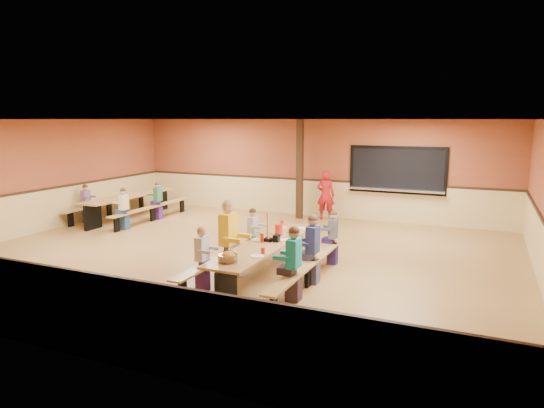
% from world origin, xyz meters
% --- Properties ---
extents(ground, '(12.00, 12.00, 0.00)m').
position_xyz_m(ground, '(0.00, 0.00, 0.00)').
color(ground, brown).
rests_on(ground, ground).
extents(room_envelope, '(12.04, 10.04, 3.02)m').
position_xyz_m(room_envelope, '(0.00, 0.00, 0.69)').
color(room_envelope, brown).
rests_on(room_envelope, ground).
extents(kitchen_pass_through, '(2.78, 0.28, 1.38)m').
position_xyz_m(kitchen_pass_through, '(2.60, 4.96, 1.49)').
color(kitchen_pass_through, black).
rests_on(kitchen_pass_through, ground).
extents(structural_post, '(0.18, 0.18, 3.00)m').
position_xyz_m(structural_post, '(-0.20, 4.40, 1.50)').
color(structural_post, black).
rests_on(structural_post, ground).
extents(cafeteria_table_main, '(1.91, 3.70, 0.74)m').
position_xyz_m(cafeteria_table_main, '(1.28, -1.34, 0.53)').
color(cafeteria_table_main, '#9D733E').
rests_on(cafeteria_table_main, ground).
extents(cafeteria_table_second, '(1.91, 3.70, 0.74)m').
position_xyz_m(cafeteria_table_second, '(-4.89, 2.25, 0.53)').
color(cafeteria_table_second, '#9D733E').
rests_on(cafeteria_table_second, ground).
extents(seated_child_white_left, '(0.34, 0.28, 1.15)m').
position_xyz_m(seated_child_white_left, '(0.45, -2.26, 0.57)').
color(seated_child_white_left, silver).
rests_on(seated_child_white_left, ground).
extents(seated_adult_yellow, '(0.49, 0.40, 1.46)m').
position_xyz_m(seated_adult_yellow, '(0.45, -1.30, 0.73)').
color(seated_adult_yellow, yellow).
rests_on(seated_adult_yellow, ground).
extents(seated_child_grey_left, '(0.33, 0.27, 1.12)m').
position_xyz_m(seated_child_grey_left, '(0.45, -0.22, 0.56)').
color(seated_child_grey_left, '#B4B4B4').
rests_on(seated_child_grey_left, ground).
extents(seated_child_teal_right, '(0.39, 0.32, 1.25)m').
position_xyz_m(seated_child_teal_right, '(2.10, -2.06, 0.63)').
color(seated_child_teal_right, teal).
rests_on(seated_child_teal_right, ground).
extents(seated_child_navy_right, '(0.40, 0.33, 1.28)m').
position_xyz_m(seated_child_navy_right, '(2.10, -1.09, 0.64)').
color(seated_child_navy_right, navy).
rests_on(seated_child_navy_right, ground).
extents(seated_child_char_right, '(0.33, 0.27, 1.12)m').
position_xyz_m(seated_child_char_right, '(2.10, 0.21, 0.56)').
color(seated_child_char_right, '#43464C').
rests_on(seated_child_char_right, ground).
extents(seated_child_purple_sec, '(0.32, 0.26, 1.11)m').
position_xyz_m(seated_child_purple_sec, '(-5.72, 1.32, 0.55)').
color(seated_child_purple_sec, slate).
rests_on(seated_child_purple_sec, ground).
extents(seated_child_green_sec, '(0.33, 0.27, 1.12)m').
position_xyz_m(seated_child_green_sec, '(-4.07, 2.55, 0.56)').
color(seated_child_green_sec, '#2E654A').
rests_on(seated_child_green_sec, ground).
extents(seated_child_tan_sec, '(0.33, 0.27, 1.14)m').
position_xyz_m(seated_child_tan_sec, '(-4.07, 1.02, 0.57)').
color(seated_child_tan_sec, beige).
rests_on(seated_child_tan_sec, ground).
extents(standing_woman, '(0.58, 0.42, 1.49)m').
position_xyz_m(standing_woman, '(0.58, 4.55, 0.74)').
color(standing_woman, '#B01419').
rests_on(standing_woman, ground).
extents(punch_pitcher, '(0.16, 0.16, 0.22)m').
position_xyz_m(punch_pitcher, '(1.26, -0.70, 0.85)').
color(punch_pitcher, red).
rests_on(punch_pitcher, cafeteria_table_main).
extents(chip_bowl, '(0.32, 0.32, 0.15)m').
position_xyz_m(chip_bowl, '(1.21, -2.69, 0.81)').
color(chip_bowl, orange).
rests_on(chip_bowl, cafeteria_table_main).
extents(napkin_dispenser, '(0.10, 0.14, 0.13)m').
position_xyz_m(napkin_dispenser, '(1.42, -1.18, 0.80)').
color(napkin_dispenser, black).
rests_on(napkin_dispenser, cafeteria_table_main).
extents(condiment_mustard, '(0.06, 0.06, 0.17)m').
position_xyz_m(condiment_mustard, '(1.14, -1.27, 0.82)').
color(condiment_mustard, yellow).
rests_on(condiment_mustard, cafeteria_table_main).
extents(condiment_ketchup, '(0.06, 0.06, 0.17)m').
position_xyz_m(condiment_ketchup, '(1.20, -1.35, 0.82)').
color(condiment_ketchup, '#B2140F').
rests_on(condiment_ketchup, cafeteria_table_main).
extents(table_paddle, '(0.16, 0.16, 0.56)m').
position_xyz_m(table_paddle, '(1.26, -1.22, 0.88)').
color(table_paddle, black).
rests_on(table_paddle, cafeteria_table_main).
extents(place_settings, '(0.65, 3.30, 0.11)m').
position_xyz_m(place_settings, '(1.28, -1.34, 0.80)').
color(place_settings, beige).
rests_on(place_settings, cafeteria_table_main).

